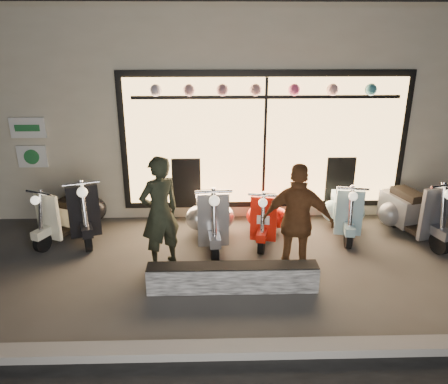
% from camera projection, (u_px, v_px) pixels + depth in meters
% --- Properties ---
extents(ground, '(40.00, 40.00, 0.00)m').
position_uv_depth(ground, '(226.00, 267.00, 6.96)').
color(ground, '#383533').
rests_on(ground, ground).
extents(kerb, '(40.00, 0.25, 0.12)m').
position_uv_depth(kerb, '(231.00, 350.00, 5.06)').
color(kerb, slate).
rests_on(kerb, ground).
extents(shop_building, '(10.20, 6.23, 4.20)m').
position_uv_depth(shop_building, '(219.00, 91.00, 10.89)').
color(shop_building, beige).
rests_on(shop_building, ground).
extents(graffiti_barrier, '(2.45, 0.28, 0.40)m').
position_uv_depth(graffiti_barrier, '(233.00, 277.00, 6.28)').
color(graffiti_barrier, black).
rests_on(graffiti_barrier, ground).
extents(scooter_silver, '(0.58, 1.61, 1.15)m').
position_uv_depth(scooter_silver, '(211.00, 215.00, 7.75)').
color(scooter_silver, black).
rests_on(scooter_silver, ground).
extents(scooter_red, '(0.65, 1.40, 1.00)m').
position_uv_depth(scooter_red, '(267.00, 215.00, 7.91)').
color(scooter_red, black).
rests_on(scooter_red, ground).
extents(scooter_black, '(0.88, 1.61, 1.16)m').
position_uv_depth(scooter_black, '(82.00, 208.00, 8.04)').
color(scooter_black, black).
rests_on(scooter_black, ground).
extents(scooter_cream, '(0.83, 1.38, 1.01)m').
position_uv_depth(scooter_cream, '(71.00, 214.00, 7.94)').
color(scooter_cream, black).
rests_on(scooter_cream, ground).
extents(scooter_blue, '(0.62, 1.46, 1.04)m').
position_uv_depth(scooter_blue, '(345.00, 209.00, 8.12)').
color(scooter_blue, black).
rests_on(scooter_blue, ground).
extents(scooter_grey, '(0.80, 1.62, 1.16)m').
position_uv_depth(scooter_grey, '(408.00, 210.00, 7.96)').
color(scooter_grey, black).
rests_on(scooter_grey, ground).
extents(man, '(0.79, 0.73, 1.80)m').
position_uv_depth(man, '(160.00, 213.00, 6.73)').
color(man, black).
rests_on(man, ground).
extents(woman, '(1.12, 0.66, 1.78)m').
position_uv_depth(woman, '(298.00, 222.00, 6.42)').
color(woman, brown).
rests_on(woman, ground).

